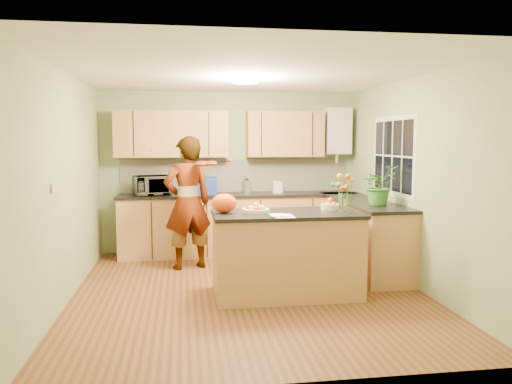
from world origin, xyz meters
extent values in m
plane|color=#562C18|center=(0.00, 0.00, 0.00)|extent=(4.50, 4.50, 0.00)
cube|color=white|center=(0.00, 0.00, 2.50)|extent=(4.00, 4.50, 0.02)
cube|color=gray|center=(0.00, 2.25, 1.25)|extent=(4.00, 0.02, 2.50)
cube|color=gray|center=(0.00, -2.25, 1.25)|extent=(4.00, 0.02, 2.50)
cube|color=gray|center=(-2.00, 0.00, 1.25)|extent=(0.02, 4.50, 2.50)
cube|color=gray|center=(2.00, 0.00, 1.25)|extent=(0.02, 4.50, 2.50)
cube|color=#AD7545|center=(0.10, 1.95, 0.45)|extent=(3.60, 0.60, 0.90)
cube|color=black|center=(0.10, 1.94, 0.92)|extent=(3.64, 0.62, 0.04)
cube|color=#AD7545|center=(1.70, 0.85, 0.45)|extent=(0.60, 2.20, 0.90)
cube|color=black|center=(1.69, 0.85, 0.92)|extent=(0.62, 2.24, 0.04)
cube|color=#EDE4CE|center=(0.10, 2.23, 1.20)|extent=(3.60, 0.02, 0.52)
cube|color=#AD7545|center=(-0.90, 2.08, 1.85)|extent=(1.70, 0.34, 0.70)
cube|color=#AD7545|center=(0.85, 2.08, 1.85)|extent=(1.20, 0.34, 0.70)
cube|color=silver|center=(1.70, 2.09, 1.90)|extent=(0.40, 0.30, 0.72)
cylinder|color=silver|center=(1.70, 2.09, 1.50)|extent=(0.06, 0.06, 0.20)
cube|color=silver|center=(1.99, 0.60, 1.55)|extent=(0.01, 1.30, 1.05)
cube|color=black|center=(1.99, 0.60, 1.55)|extent=(0.01, 1.18, 0.92)
cube|color=silver|center=(-1.99, -0.60, 1.30)|extent=(0.02, 0.09, 0.09)
cylinder|color=#FFEABF|center=(0.00, 0.30, 2.46)|extent=(0.30, 0.30, 0.06)
cylinder|color=silver|center=(0.00, 0.30, 2.49)|extent=(0.10, 0.10, 0.02)
cube|color=#AD7545|center=(0.41, -0.19, 0.46)|extent=(1.62, 0.81, 0.91)
cube|color=black|center=(0.41, -0.19, 0.93)|extent=(1.66, 0.85, 0.04)
cylinder|color=beige|center=(0.06, -0.19, 0.97)|extent=(0.31, 0.31, 0.05)
cylinder|color=beige|center=(0.96, -0.04, 0.98)|extent=(0.22, 0.22, 0.06)
cylinder|color=silver|center=(1.01, -0.37, 1.06)|extent=(0.11, 0.11, 0.22)
ellipsoid|color=#FE4D15|center=(-0.29, -0.14, 1.06)|extent=(0.29, 0.25, 0.21)
cube|color=white|center=(0.31, -0.49, 0.96)|extent=(0.21, 0.29, 0.01)
imported|color=#DCA886|center=(-0.68, 1.17, 0.91)|extent=(0.76, 0.61, 1.81)
imported|color=silver|center=(-1.20, 1.92, 1.08)|extent=(0.61, 0.50, 0.29)
cube|color=navy|center=(-0.40, 1.91, 1.07)|extent=(0.34, 0.26, 0.26)
cylinder|color=silver|center=(0.23, 1.95, 1.04)|extent=(0.14, 0.14, 0.20)
sphere|color=black|center=(0.23, 1.95, 1.17)|extent=(0.07, 0.07, 0.07)
cylinder|color=beige|center=(0.70, 1.96, 1.03)|extent=(0.14, 0.14, 0.19)
cylinder|color=silver|center=(0.75, 1.94, 1.02)|extent=(0.12, 0.12, 0.17)
imported|color=#377B29|center=(1.70, 0.33, 1.20)|extent=(0.58, 0.55, 0.51)
camera|label=1|loc=(-0.73, -5.63, 1.76)|focal=35.00mm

